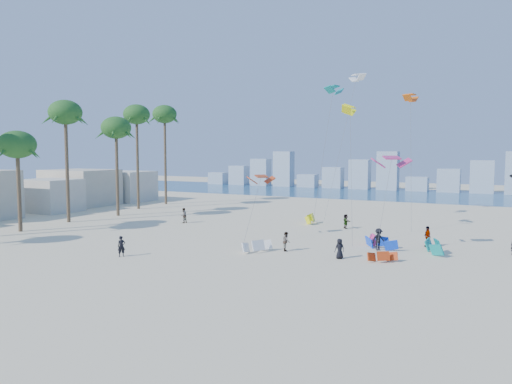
% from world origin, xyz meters
% --- Properties ---
extents(ground, '(220.00, 220.00, 0.00)m').
position_xyz_m(ground, '(0.00, 0.00, 0.00)').
color(ground, beige).
rests_on(ground, ground).
extents(ocean, '(220.00, 220.00, 0.00)m').
position_xyz_m(ocean, '(0.00, 72.00, 0.01)').
color(ocean, navy).
rests_on(ocean, ground).
extents(kitesurfer_near, '(0.66, 0.71, 1.64)m').
position_xyz_m(kitesurfer_near, '(-3.08, 4.67, 0.82)').
color(kitesurfer_near, black).
rests_on(kitesurfer_near, ground).
extents(kitesurfer_mid, '(0.91, 0.97, 1.59)m').
position_xyz_m(kitesurfer_mid, '(7.57, 12.62, 0.80)').
color(kitesurfer_mid, gray).
rests_on(kitesurfer_mid, ground).
extents(kitesurfers_far, '(34.50, 15.57, 1.85)m').
position_xyz_m(kitesurfers_far, '(9.88, 19.47, 0.86)').
color(kitesurfers_far, black).
rests_on(kitesurfers_far, ground).
extents(grounded_kites, '(16.83, 20.64, 1.06)m').
position_xyz_m(grounded_kites, '(11.99, 18.11, 0.48)').
color(grounded_kites, white).
rests_on(grounded_kites, ground).
extents(flying_kites, '(28.85, 27.31, 18.58)m').
position_xyz_m(flying_kites, '(13.09, 25.73, 12.04)').
color(flying_kites, '#B73812').
rests_on(flying_kites, ground).
extents(palm_row, '(6.96, 44.80, 15.58)m').
position_xyz_m(palm_row, '(-22.32, 16.21, 11.67)').
color(palm_row, brown).
rests_on(palm_row, ground).
extents(beachfront_buildings, '(11.50, 43.00, 6.00)m').
position_xyz_m(beachfront_buildings, '(-33.69, 20.82, 2.67)').
color(beachfront_buildings, beige).
rests_on(beachfront_buildings, ground).
extents(distant_skyline, '(85.00, 3.00, 8.40)m').
position_xyz_m(distant_skyline, '(-1.19, 82.00, 3.09)').
color(distant_skyline, '#9EADBF').
rests_on(distant_skyline, ground).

